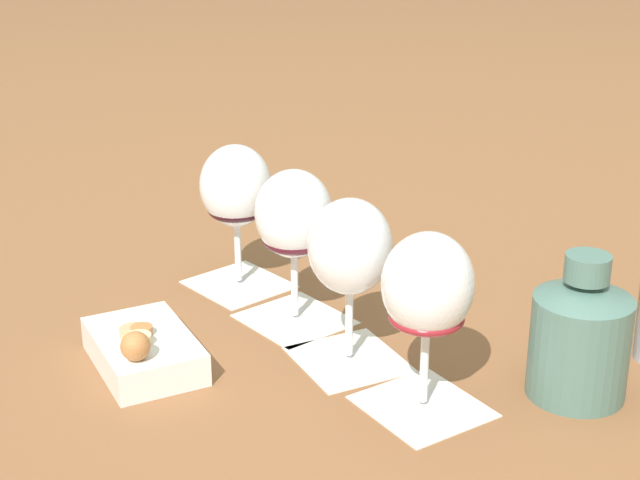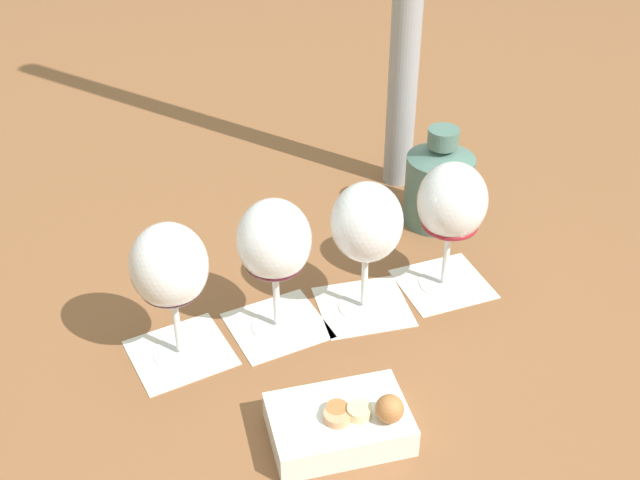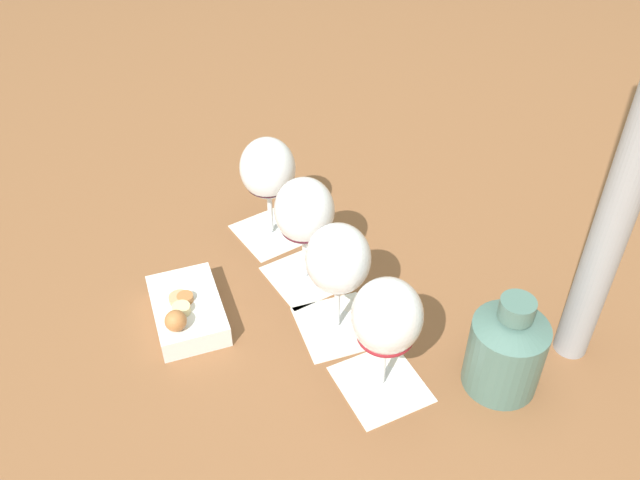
{
  "view_description": "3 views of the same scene",
  "coord_description": "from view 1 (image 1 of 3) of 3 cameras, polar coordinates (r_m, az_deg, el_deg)",
  "views": [
    {
      "loc": [
        -0.48,
        0.85,
        0.5
      ],
      "look_at": [
        0.0,
        -0.0,
        0.12
      ],
      "focal_mm": 55.0,
      "sensor_mm": 36.0,
      "label": 1
    },
    {
      "loc": [
        0.57,
        0.52,
        0.66
      ],
      "look_at": [
        0.0,
        -0.0,
        0.12
      ],
      "focal_mm": 45.0,
      "sensor_mm": 36.0,
      "label": 2
    },
    {
      "loc": [
        -0.43,
        0.57,
        0.72
      ],
      "look_at": [
        0.0,
        -0.0,
        0.12
      ],
      "focal_mm": 38.0,
      "sensor_mm": 36.0,
      "label": 3
    }
  ],
  "objects": [
    {
      "name": "ceramic_vase",
      "position": [
        0.99,
        14.9,
        -5.38
      ],
      "size": [
        0.1,
        0.1,
        0.15
      ],
      "color": "#4C7066",
      "rests_on": "ground_plane"
    },
    {
      "name": "tasting_card_1",
      "position": [
        1.05,
        1.68,
        -6.94
      ],
      "size": [
        0.15,
        0.15,
        0.0
      ],
      "color": "silver",
      "rests_on": "ground_plane"
    },
    {
      "name": "tasting_card_3",
      "position": [
        1.23,
        -4.74,
        -2.56
      ],
      "size": [
        0.14,
        0.14,
        0.0
      ],
      "color": "silver",
      "rests_on": "ground_plane"
    },
    {
      "name": "wine_glass_3",
      "position": [
        1.19,
        -4.91,
        2.8
      ],
      "size": [
        0.09,
        0.09,
        0.18
      ],
      "color": "white",
      "rests_on": "tasting_card_3"
    },
    {
      "name": "tasting_card_2",
      "position": [
        1.14,
        -1.47,
        -4.61
      ],
      "size": [
        0.14,
        0.14,
        0.0
      ],
      "color": "silver",
      "rests_on": "ground_plane"
    },
    {
      "name": "ground_plane",
      "position": [
        1.09,
        0.01,
        -5.76
      ],
      "size": [
        8.0,
        8.0,
        0.0
      ],
      "primitive_type": "plane",
      "color": "brown"
    },
    {
      "name": "wine_glass_0",
      "position": [
        0.92,
        6.28,
        -3.01
      ],
      "size": [
        0.09,
        0.09,
        0.18
      ],
      "color": "white",
      "rests_on": "tasting_card_0"
    },
    {
      "name": "wine_glass_2",
      "position": [
        1.09,
        -1.52,
        1.15
      ],
      "size": [
        0.09,
        0.09,
        0.18
      ],
      "color": "white",
      "rests_on": "tasting_card_2"
    },
    {
      "name": "wine_glass_1",
      "position": [
        1.0,
        1.75,
        -0.8
      ],
      "size": [
        0.09,
        0.09,
        0.18
      ],
      "color": "white",
      "rests_on": "tasting_card_1"
    },
    {
      "name": "snack_dish",
      "position": [
        1.04,
        -10.24,
        -6.31
      ],
      "size": [
        0.17,
        0.16,
        0.06
      ],
      "color": "white",
      "rests_on": "ground_plane"
    },
    {
      "name": "tasting_card_0",
      "position": [
        0.97,
        5.99,
        -9.57
      ],
      "size": [
        0.15,
        0.14,
        0.0
      ],
      "color": "silver",
      "rests_on": "ground_plane"
    }
  ]
}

